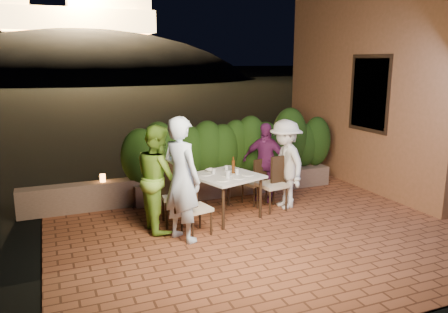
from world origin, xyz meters
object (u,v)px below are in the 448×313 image
chair_right_back (255,182)px  diner_purple (265,162)px  diner_green (159,178)px  chair_left_front (196,207)px  chair_left_back (177,194)px  parapet_lamp (103,178)px  chair_right_front (272,184)px  dining_table (226,196)px  bowl (211,170)px  beer_bottle (233,165)px  diner_blue (182,179)px  diner_white (285,164)px

chair_right_back → diner_purple: 0.44m
diner_green → diner_purple: (2.24, 0.69, -0.09)m
chair_left_front → diner_green: (-0.47, 0.44, 0.41)m
chair_left_back → parapet_lamp: 1.64m
chair_left_front → chair_right_back: size_ratio=1.04×
chair_right_front → diner_purple: 0.63m
dining_table → chair_right_front: (0.91, 0.03, 0.11)m
chair_right_back → dining_table: bearing=14.7°
dining_table → bowl: size_ratio=5.49×
chair_left_front → diner_green: size_ratio=0.52×
beer_bottle → parapet_lamp: (-2.06, 1.20, -0.32)m
bowl → diner_purple: diner_purple is taller
chair_left_front → bowl: bearing=43.6°
beer_bottle → diner_purple: bearing=30.7°
diner_blue → chair_right_back: bearing=-84.0°
beer_bottle → chair_left_front: bearing=-145.9°
bowl → diner_purple: (1.20, 0.29, -0.02)m
chair_left_front → diner_blue: 0.58m
beer_bottle → parapet_lamp: size_ratio=2.06×
chair_left_back → chair_right_front: bearing=8.4°
chair_right_front → diner_blue: 2.06m
diner_green → chair_right_front: bearing=-89.3°
diner_white → parapet_lamp: size_ratio=11.61×
chair_left_back → diner_purple: (1.93, 0.61, 0.23)m
chair_left_front → diner_blue: bearing=-167.4°
chair_left_front → diner_purple: size_ratio=0.58×
dining_table → diner_green: 1.29m
beer_bottle → diner_purple: diner_purple is taller
beer_bottle → diner_blue: (-1.14, -0.72, 0.04)m
chair_right_back → diner_blue: size_ratio=0.45×
beer_bottle → chair_right_front: (0.75, -0.03, -0.41)m
chair_right_front → diner_blue: diner_blue is taller
chair_left_front → parapet_lamp: bearing=110.9°
diner_blue → chair_left_front: bearing=-91.7°
chair_left_back → chair_right_front: size_ratio=1.08×
bowl → chair_right_front: 1.14m
diner_white → diner_purple: size_ratio=1.07×
beer_bottle → chair_right_back: bearing=33.5°
bowl → chair_right_back: (0.93, 0.17, -0.35)m
bowl → diner_white: diner_white is taller
chair_left_back → diner_purple: bearing=24.2°
dining_table → beer_bottle: beer_bottle is taller
bowl → diner_white: 1.37m
diner_blue → parapet_lamp: bearing=-1.1°
diner_green → parapet_lamp: (-0.70, 1.36, -0.27)m
diner_green → diner_white: 2.39m
bowl → chair_left_back: (-0.73, -0.32, -0.25)m
bowl → parapet_lamp: 2.00m
chair_right_front → diner_green: bearing=-6.1°
chair_left_front → dining_table: bearing=24.1°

